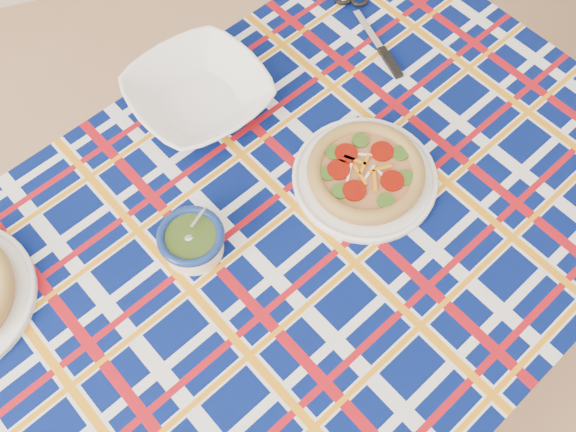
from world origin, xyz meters
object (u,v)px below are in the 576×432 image
object	(u,v)px
main_focaccia_plate	(366,172)
pesto_bowl	(192,240)
serving_bowl	(199,95)
dining_table	(285,257)

from	to	relation	value
main_focaccia_plate	pesto_bowl	distance (m)	0.34
main_focaccia_plate	serving_bowl	xyz separation A→B (m)	(-0.25, 0.26, 0.01)
dining_table	serving_bowl	distance (m)	0.36
main_focaccia_plate	pesto_bowl	size ratio (longest dim) A/B	2.39
dining_table	main_focaccia_plate	size ratio (longest dim) A/B	6.04
pesto_bowl	serving_bowl	xyz separation A→B (m)	(0.09, 0.30, -0.00)
dining_table	pesto_bowl	distance (m)	0.19
dining_table	serving_bowl	xyz separation A→B (m)	(-0.07, 0.33, 0.10)
main_focaccia_plate	serving_bowl	size ratio (longest dim) A/B	1.05
pesto_bowl	serving_bowl	distance (m)	0.31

